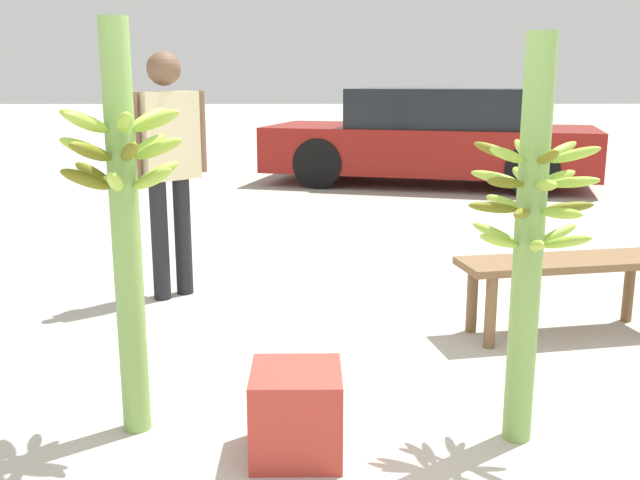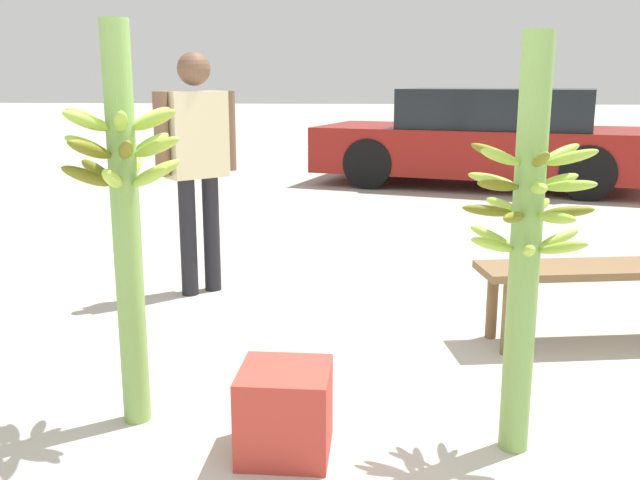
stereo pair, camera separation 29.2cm
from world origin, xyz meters
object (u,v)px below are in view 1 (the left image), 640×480
object	(u,v)px
banana_stalk_center	(529,234)
market_bench	(566,272)
banana_stalk_left	(125,209)
vendor_person	(168,154)
produce_crate	(296,412)
parked_car	(433,138)

from	to	relation	value
banana_stalk_center	market_bench	bearing A→B (deg)	63.58
banana_stalk_left	vendor_person	xyz separation A→B (m)	(-0.19, 1.80, 0.03)
banana_stalk_center	produce_crate	size ratio (longest dim) A/B	4.61
banana_stalk_left	market_bench	world-z (taller)	banana_stalk_left
market_bench	produce_crate	size ratio (longest dim) A/B	3.64
banana_stalk_center	parked_car	distance (m)	7.07
vendor_person	parked_car	size ratio (longest dim) A/B	0.34
market_bench	produce_crate	world-z (taller)	market_bench
market_bench	banana_stalk_left	bearing A→B (deg)	-163.07
banana_stalk_left	parked_car	distance (m)	7.31
banana_stalk_left	produce_crate	distance (m)	0.99
produce_crate	vendor_person	bearing A→B (deg)	112.51
vendor_person	produce_crate	size ratio (longest dim) A/B	4.62
market_bench	parked_car	distance (m)	5.86
market_bench	produce_crate	distance (m)	1.93
parked_car	produce_crate	distance (m)	7.34
banana_stalk_center	vendor_person	world-z (taller)	vendor_person
banana_stalk_left	produce_crate	xyz separation A→B (m)	(0.64, -0.21, -0.73)
banana_stalk_center	parked_car	size ratio (longest dim) A/B	0.34
vendor_person	parked_car	world-z (taller)	vendor_person
banana_stalk_left	vendor_person	size ratio (longest dim) A/B	1.03
banana_stalk_left	vendor_person	world-z (taller)	banana_stalk_left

